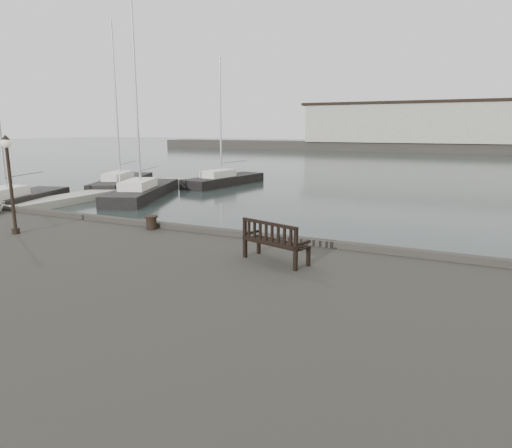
# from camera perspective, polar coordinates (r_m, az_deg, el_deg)

# --- Properties ---
(ground) EXTENTS (400.00, 400.00, 0.00)m
(ground) POSITION_cam_1_polar(r_m,az_deg,el_deg) (14.49, 4.89, -8.18)
(ground) COLOR black
(ground) RESTS_ON ground
(pontoon) EXTENTS (2.00, 24.00, 0.50)m
(pontoon) POSITION_cam_1_polar(r_m,az_deg,el_deg) (33.97, -21.57, 3.06)
(pontoon) COLOR #B7B5AA
(pontoon) RESTS_ON ground
(breakwater) EXTENTS (140.00, 9.50, 12.20)m
(breakwater) POSITION_cam_1_polar(r_m,az_deg,el_deg) (105.17, 20.97, 10.73)
(breakwater) COLOR #383530
(breakwater) RESTS_ON ground
(bench) EXTENTS (1.93, 1.15, 1.05)m
(bench) POSITION_cam_1_polar(r_m,az_deg,el_deg) (11.80, 2.39, -3.17)
(bench) COLOR black
(bench) RESTS_ON quay
(bollard_left) EXTENTS (0.47, 0.47, 0.47)m
(bollard_left) POSITION_cam_1_polar(r_m,az_deg,el_deg) (16.02, -12.95, 0.18)
(bollard_left) COLOR black
(bollard_left) RESTS_ON quay
(lamp_post) EXTENTS (0.32, 0.32, 3.21)m
(lamp_post) POSITION_cam_1_polar(r_m,az_deg,el_deg) (16.70, -28.48, 5.84)
(lamp_post) COLOR black
(lamp_post) RESTS_ON quay
(yacht_a) EXTENTS (5.25, 9.61, 12.77)m
(yacht_a) POSITION_cam_1_polar(r_m,az_deg,el_deg) (32.86, -28.09, 2.21)
(yacht_a) COLOR black
(yacht_a) RESTS_ON ground
(yacht_b) EXTENTS (6.39, 10.74, 14.04)m
(yacht_b) POSITION_cam_1_polar(r_m,az_deg,el_deg) (40.93, -16.29, 4.78)
(yacht_b) COLOR black
(yacht_b) RESTS_ON ground
(yacht_c) EXTENTS (6.40, 10.98, 14.35)m
(yacht_c) POSITION_cam_1_polar(r_m,az_deg,el_deg) (34.47, -13.88, 3.66)
(yacht_c) COLOR black
(yacht_c) RESTS_ON ground
(yacht_d) EXTENTS (3.65, 9.38, 11.55)m
(yacht_d) POSITION_cam_1_polar(r_m,az_deg,el_deg) (40.97, -3.94, 5.21)
(yacht_d) COLOR black
(yacht_d) RESTS_ON ground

